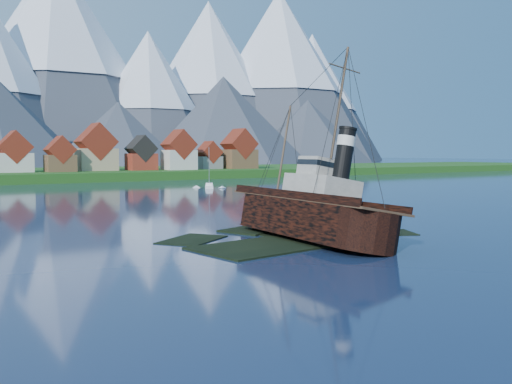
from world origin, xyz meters
TOP-DOWN VIEW (x-y plane):
  - ground at (0.00, 0.00)m, footprint 1400.00×1400.00m
  - shoal at (1.78, 2.15)m, footprint 31.71×21.24m
  - shore_bank at (0.00, 170.00)m, footprint 600.00×80.00m
  - seawall at (0.00, 132.00)m, footprint 600.00×2.50m
  - tugboat_wreck at (1.92, 1.06)m, footprint 6.61×28.48m
  - sailboat_d at (35.56, 86.01)m, footprint 5.81×8.47m

SIDE VIEW (x-z plane):
  - shoal at x=1.78m, z-range -0.92..0.22m
  - ground at x=0.00m, z-range 0.00..0.00m
  - shore_bank at x=0.00m, z-range -1.60..1.60m
  - seawall at x=0.00m, z-range -1.00..1.00m
  - sailboat_d at x=35.56m, z-range -5.50..6.03m
  - tugboat_wreck at x=1.92m, z-range -8.44..14.13m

